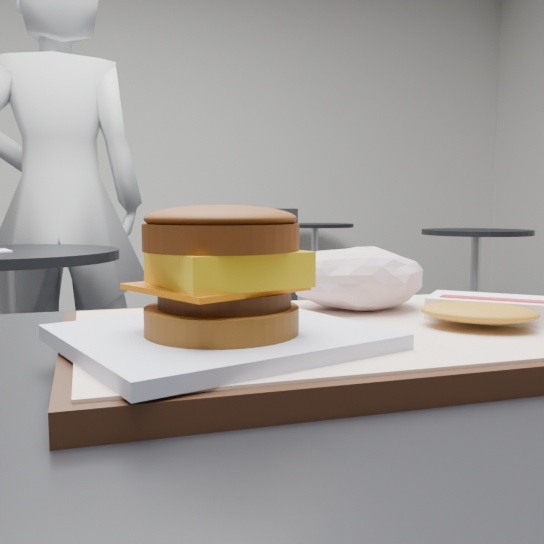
{
  "coord_description": "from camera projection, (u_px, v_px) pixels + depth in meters",
  "views": [
    {
      "loc": [
        -0.11,
        -0.38,
        0.88
      ],
      "look_at": [
        0.02,
        0.03,
        0.83
      ],
      "focal_mm": 40.0,
      "sensor_mm": 36.0,
      "label": 1
    }
  ],
  "objects": [
    {
      "name": "crumpled_wrapper",
      "position": [
        357.0,
        278.0,
        0.54
      ],
      "size": [
        0.13,
        0.1,
        0.06
      ],
      "primitive_type": null,
      "color": "white",
      "rests_on": "serving_tray"
    },
    {
      "name": "bg_table_far",
      "position": [
        315.0,
        245.0,
        5.23
      ],
      "size": [
        0.66,
        0.66,
        0.75
      ],
      "color": "black",
      "rests_on": "ground"
    },
    {
      "name": "neighbor_table",
      "position": [
        6.0,
        314.0,
        1.89
      ],
      "size": [
        0.7,
        0.7,
        0.75
      ],
      "color": "black",
      "rests_on": "ground"
    },
    {
      "name": "breakfast_sandwich",
      "position": [
        221.0,
        287.0,
        0.39
      ],
      "size": [
        0.23,
        0.22,
        0.09
      ],
      "color": "white",
      "rests_on": "serving_tray"
    },
    {
      "name": "hash_brown",
      "position": [
        483.0,
        310.0,
        0.48
      ],
      "size": [
        0.13,
        0.13,
        0.02
      ],
      "color": "white",
      "rests_on": "serving_tray"
    },
    {
      "name": "serving_tray",
      "position": [
        322.0,
        340.0,
        0.46
      ],
      "size": [
        0.38,
        0.28,
        0.02
      ],
      "color": "black",
      "rests_on": "customer_table"
    },
    {
      "name": "patron",
      "position": [
        60.0,
        201.0,
        2.39
      ],
      "size": [
        0.69,
        0.48,
        1.82
      ],
      "primitive_type": "imported",
      "rotation": [
        0.0,
        0.0,
        3.07
      ],
      "color": "silver",
      "rests_on": "ground"
    },
    {
      "name": "bg_table_near",
      "position": [
        476.0,
        260.0,
        3.74
      ],
      "size": [
        0.66,
        0.66,
        0.75
      ],
      "color": "black",
      "rests_on": "ground"
    },
    {
      "name": "neighbor_chair",
      "position": [
        210.0,
        319.0,
        2.04
      ],
      "size": [
        0.63,
        0.48,
        0.88
      ],
      "color": "#9A9A9F",
      "rests_on": "ground"
    }
  ]
}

